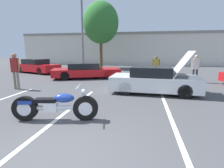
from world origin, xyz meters
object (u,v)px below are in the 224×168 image
at_px(light_pole, 83,20).
at_px(spectator_by_show_car, 156,66).
at_px(show_car_hood_open, 155,80).
at_px(parked_car_left_row, 37,66).
at_px(spectator_near_motorcycle, 196,66).
at_px(tree_background, 101,23).
at_px(motorcycle, 55,106).
at_px(spectator_midground, 15,68).
at_px(parked_car_mid_row, 86,71).

relative_size(light_pole, spectator_by_show_car, 5.33).
relative_size(show_car_hood_open, parked_car_left_row, 0.90).
xyz_separation_m(spectator_near_motorcycle, spectator_by_show_car, (-2.35, 0.78, -0.06)).
xyz_separation_m(tree_background, motorcycle, (2.40, -15.16, -4.55)).
distance_m(tree_background, spectator_midground, 12.43).
xyz_separation_m(show_car_hood_open, spectator_by_show_car, (0.30, 4.04, 0.36)).
relative_size(tree_background, parked_car_mid_row, 1.42).
distance_m(motorcycle, spectator_near_motorcycle, 9.14).
xyz_separation_m(light_pole, spectator_midground, (-0.89, -7.91, -3.61)).
bearing_deg(tree_background, light_pole, -100.80).
bearing_deg(parked_car_mid_row, show_car_hood_open, -60.05).
height_order(show_car_hood_open, spectator_by_show_car, show_car_hood_open).
bearing_deg(parked_car_mid_row, tree_background, 74.15).
relative_size(motorcycle, show_car_hood_open, 0.59).
distance_m(parked_car_mid_row, parked_car_left_row, 5.70).
bearing_deg(motorcycle, parked_car_left_row, 114.09).
height_order(spectator_near_motorcycle, spectator_by_show_car, spectator_near_motorcycle).
bearing_deg(show_car_hood_open, spectator_midground, -173.06).
height_order(tree_background, spectator_midground, tree_background).
xyz_separation_m(motorcycle, show_car_hood_open, (2.95, 3.94, 0.18)).
bearing_deg(spectator_midground, parked_car_mid_row, 61.71).
bearing_deg(light_pole, spectator_by_show_car, -28.02).
bearing_deg(parked_car_left_row, show_car_hood_open, -11.14).
distance_m(motorcycle, show_car_hood_open, 4.93).
bearing_deg(spectator_near_motorcycle, motorcycle, -127.85).
bearing_deg(spectator_midground, spectator_near_motorcycle, 21.31).
distance_m(show_car_hood_open, parked_car_left_row, 11.57).
distance_m(tree_background, spectator_by_show_car, 9.97).
relative_size(show_car_hood_open, parked_car_mid_row, 0.80).
height_order(motorcycle, spectator_near_motorcycle, spectator_near_motorcycle).
bearing_deg(spectator_near_motorcycle, parked_car_mid_row, 175.95).
bearing_deg(parked_car_left_row, parked_car_mid_row, -2.21).
relative_size(spectator_by_show_car, spectator_midground, 0.88).
height_order(parked_car_left_row, spectator_by_show_car, spectator_by_show_car).
distance_m(light_pole, parked_car_left_row, 5.89).
relative_size(spectator_near_motorcycle, spectator_midground, 0.93).
bearing_deg(light_pole, spectator_midground, -96.42).
height_order(light_pole, spectator_near_motorcycle, light_pole).
bearing_deg(tree_background, spectator_by_show_car, -51.82).
relative_size(parked_car_mid_row, spectator_midground, 2.77).
bearing_deg(spectator_midground, show_car_hood_open, 4.01).
bearing_deg(parked_car_mid_row, spectator_near_motorcycle, -25.13).
distance_m(tree_background, show_car_hood_open, 13.17).
xyz_separation_m(light_pole, motorcycle, (3.12, -11.37, -4.29)).
relative_size(light_pole, tree_background, 1.19).
height_order(light_pole, tree_background, light_pole).
bearing_deg(parked_car_left_row, spectator_by_show_car, 9.24).
height_order(parked_car_mid_row, spectator_near_motorcycle, spectator_near_motorcycle).
distance_m(spectator_near_motorcycle, spectator_by_show_car, 2.47).
bearing_deg(parked_car_left_row, motorcycle, -35.08).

